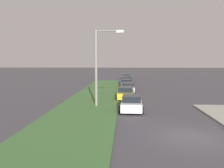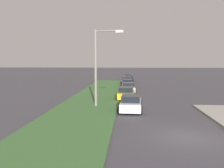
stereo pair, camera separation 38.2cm
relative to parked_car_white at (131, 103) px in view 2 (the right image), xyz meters
The scene contains 10 objects.
ground 8.01m from the parked_car_white, 155.47° to the right, with size 300.00×300.00×0.00m, color #423F44.
grass_median 5.09m from the parked_car_white, 57.14° to the left, with size 60.00×6.00×0.12m, color #3D6633.
parked_car_white is the anchor object (origin of this frame).
parked_car_yellow 6.66m from the parked_car_white, ahead, with size 4.38×2.18×1.47m.
parked_car_silver 12.33m from the parked_car_white, ahead, with size 4.36×2.14×1.47m.
parked_car_red 18.94m from the parked_car_white, ahead, with size 4.33×2.07×1.47m.
parked_car_blue 24.89m from the parked_car_white, ahead, with size 4.34×2.10×1.47m.
parked_car_black 30.64m from the parked_car_white, ahead, with size 4.37×2.15×1.47m.
parked_car_orange 36.80m from the parked_car_white, ahead, with size 4.39×2.19×1.47m.
streetlight 5.05m from the parked_car_white, 62.43° to the left, with size 0.84×2.85×7.50m.
Camera 2 is at (-13.94, 3.53, 4.50)m, focal length 38.02 mm.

